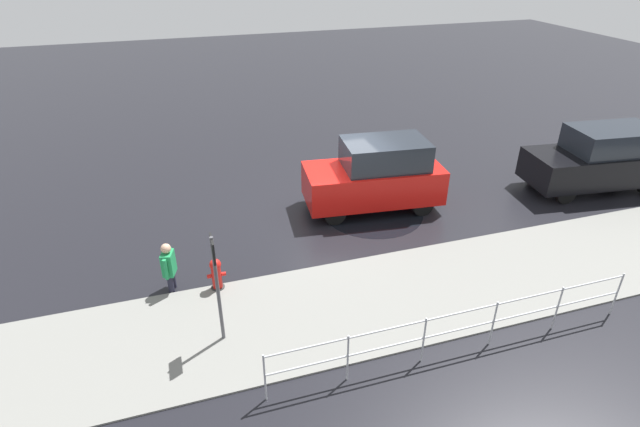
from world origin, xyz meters
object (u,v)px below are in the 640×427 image
at_px(moving_hatchback, 376,175).
at_px(fire_hydrant, 216,275).
at_px(pedestrian, 169,265).
at_px(sign_post, 216,275).
at_px(parked_sedan, 600,159).

xyz_separation_m(moving_hatchback, fire_hydrant, (4.93, 2.56, -0.63)).
relative_size(pedestrian, sign_post, 0.51).
height_order(moving_hatchback, fire_hydrant, moving_hatchback).
distance_m(moving_hatchback, fire_hydrant, 5.59).
height_order(parked_sedan, sign_post, sign_post).
xyz_separation_m(fire_hydrant, sign_post, (0.10, 1.67, 1.18)).
bearing_deg(pedestrian, fire_hydrant, 163.65).
distance_m(fire_hydrant, pedestrian, 1.06).
distance_m(pedestrian, sign_post, 2.32).
bearing_deg(fire_hydrant, moving_hatchback, -152.62).
relative_size(fire_hydrant, sign_post, 0.33).
distance_m(parked_sedan, pedestrian, 13.12).
height_order(parked_sedan, fire_hydrant, parked_sedan).
bearing_deg(fire_hydrant, sign_post, 86.51).
xyz_separation_m(parked_sedan, sign_post, (12.17, 3.31, 0.58)).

